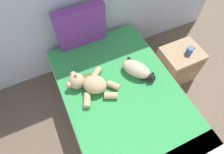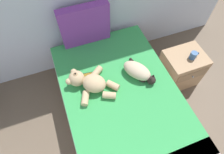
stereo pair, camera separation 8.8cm
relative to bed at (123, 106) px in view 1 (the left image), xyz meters
name	(u,v)px [view 1 (the left image)]	position (x,y,z in m)	size (l,w,h in m)	color
bed	(123,106)	(0.00, 0.00, 0.00)	(1.27, 2.00, 0.53)	#9E7A56
patterned_cushion	(81,27)	(-0.13, 0.92, 0.53)	(0.60, 0.11, 0.52)	#72338C
cat	(138,70)	(0.26, 0.20, 0.34)	(0.35, 0.44, 0.15)	#C6B293
teddy_bear	(90,84)	(-0.30, 0.25, 0.35)	(0.55, 0.48, 0.19)	tan
cell_phone	(89,77)	(-0.26, 0.39, 0.27)	(0.16, 0.09, 0.01)	black
nightstand	(177,65)	(0.95, 0.24, 0.00)	(0.49, 0.43, 0.53)	#9E7A56
mug	(190,50)	(1.00, 0.20, 0.31)	(0.12, 0.08, 0.09)	#33598C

